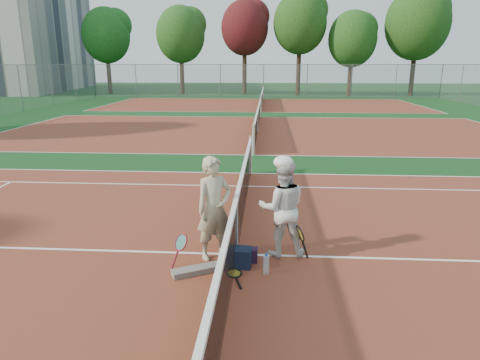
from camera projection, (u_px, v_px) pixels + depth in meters
The scene contains 24 objects.
ground at pixel (236, 255), 7.15m from camera, with size 130.00×130.00×0.00m, color #0F3915.
court_main at pixel (236, 254), 7.15m from camera, with size 23.77×10.97×0.01m, color brown.
court_far_a at pixel (258, 131), 20.15m from camera, with size 23.77×10.97×0.01m, color brown.
court_far_b at pixel (262, 105), 33.14m from camera, with size 23.77×10.97×0.01m, color brown.
net_main at pixel (236, 226), 7.02m from camera, with size 0.10×10.98×1.02m, color black, non-canonical shape.
net_far_a at pixel (258, 120), 20.01m from camera, with size 0.10×10.98×1.02m, color black, non-canonical shape.
net_far_b at pixel (262, 98), 33.01m from camera, with size 0.10×10.98×1.02m, color black, non-canonical shape.
fence_back at pixel (263, 81), 39.48m from camera, with size 32.00×0.06×3.00m, color slate, non-canonical shape.
apartment_block at pixel (23, 24), 49.29m from camera, with size 10.00×22.00×15.00m, color beige.
player_a at pixel (214, 208), 6.85m from camera, with size 0.62×0.41×1.70m, color #B7AD8E.
player_b at pixel (282, 208), 6.97m from camera, with size 0.79×0.61×1.62m, color silver.
racket_red at pixel (181, 251), 6.66m from camera, with size 0.33×0.27×0.53m, color maroon, non-canonical shape.
racket_black_held at pixel (300, 243), 6.91m from camera, with size 0.22×0.27×0.58m, color black, non-canonical shape.
racket_spare at pixel (234, 273), 6.49m from camera, with size 0.60×0.27×0.03m, color black, non-canonical shape.
sports_bag_navy at pixel (239, 257), 6.70m from camera, with size 0.39×0.27×0.31m, color black.
sports_bag_purple at pixel (249, 255), 6.88m from camera, with size 0.28×0.19×0.22m, color black.
net_cover_canvas at pixel (201, 269), 6.54m from camera, with size 0.89×0.21×0.09m, color slate.
water_bottle at pixel (266, 265), 6.46m from camera, with size 0.09×0.09×0.30m, color #C9E8FF.
tree_back_0 at pixel (106, 36), 43.43m from camera, with size 4.82×4.82×8.61m.
tree_back_1 at pixel (181, 35), 42.57m from camera, with size 4.84×4.84×8.65m.
tree_back_maroon at pixel (245, 28), 41.90m from camera, with size 4.62×4.62×9.12m.
tree_back_3 at pixel (300, 23), 40.94m from camera, with size 5.10×5.10×9.76m.
tree_back_4 at pixel (352, 39), 40.65m from camera, with size 4.59×4.59×7.96m.
tree_back_5 at pixel (418, 23), 40.09m from camera, with size 5.93×5.93×10.15m.
Camera 1 is at (0.49, -6.55, 3.09)m, focal length 32.00 mm.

